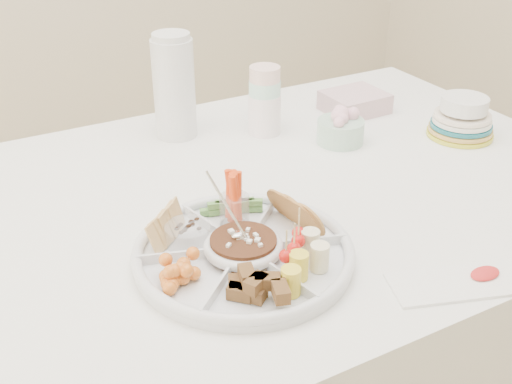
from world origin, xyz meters
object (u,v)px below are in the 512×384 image
dining_table (263,328)px  thermos (174,85)px  plate_stack (462,116)px  party_tray (243,250)px

dining_table → thermos: size_ratio=5.86×
thermos → plate_stack: bearing=-29.3°
dining_table → party_tray: 0.48m
thermos → dining_table: bearing=-81.5°
party_tray → thermos: size_ratio=1.47×
dining_table → party_tray: (-0.16, -0.21, 0.40)m
dining_table → plate_stack: size_ratio=9.46×
plate_stack → party_tray: bearing=-163.4°
party_tray → thermos: thermos is taller
dining_table → thermos: 0.62m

